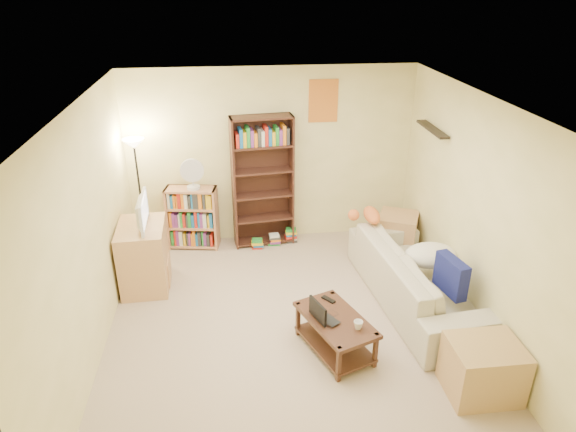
{
  "coord_description": "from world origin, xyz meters",
  "views": [
    {
      "loc": [
        -0.57,
        -4.63,
        3.57
      ],
      "look_at": [
        0.05,
        0.69,
        1.05
      ],
      "focal_mm": 32.0,
      "sensor_mm": 36.0,
      "label": 1
    }
  ],
  "objects_px": {
    "sofa": "(417,277)",
    "tall_bookshelf": "(263,179)",
    "tv_stand": "(144,256)",
    "desk_fan": "(192,173)",
    "television": "(138,212)",
    "floor_lamp": "(136,164)",
    "laptop": "(329,316)",
    "tabby_cat": "(368,215)",
    "coffee_table": "(335,330)",
    "short_bookshelf": "(193,218)",
    "side_table": "(397,234)",
    "end_cabinet": "(483,369)",
    "mug": "(358,325)"
  },
  "relations": [
    {
      "from": "tabby_cat",
      "to": "floor_lamp",
      "type": "bearing_deg",
      "value": 166.3
    },
    {
      "from": "side_table",
      "to": "desk_fan",
      "type": "bearing_deg",
      "value": 170.09
    },
    {
      "from": "tall_bookshelf",
      "to": "floor_lamp",
      "type": "bearing_deg",
      "value": 178.65
    },
    {
      "from": "end_cabinet",
      "to": "laptop",
      "type": "bearing_deg",
      "value": 149.69
    },
    {
      "from": "tabby_cat",
      "to": "laptop",
      "type": "distance_m",
      "value": 1.83
    },
    {
      "from": "laptop",
      "to": "tv_stand",
      "type": "xyz_separation_m",
      "value": [
        -2.04,
        1.49,
        -0.01
      ]
    },
    {
      "from": "tall_bookshelf",
      "to": "desk_fan",
      "type": "distance_m",
      "value": 0.97
    },
    {
      "from": "television",
      "to": "short_bookshelf",
      "type": "relative_size",
      "value": 0.74
    },
    {
      "from": "mug",
      "to": "tall_bookshelf",
      "type": "bearing_deg",
      "value": 105.35
    },
    {
      "from": "tabby_cat",
      "to": "coffee_table",
      "type": "bearing_deg",
      "value": -114.7
    },
    {
      "from": "tabby_cat",
      "to": "desk_fan",
      "type": "bearing_deg",
      "value": 159.96
    },
    {
      "from": "television",
      "to": "desk_fan",
      "type": "height_order",
      "value": "desk_fan"
    },
    {
      "from": "sofa",
      "to": "end_cabinet",
      "type": "height_order",
      "value": "sofa"
    },
    {
      "from": "sofa",
      "to": "tall_bookshelf",
      "type": "relative_size",
      "value": 1.28
    },
    {
      "from": "tv_stand",
      "to": "end_cabinet",
      "type": "xyz_separation_m",
      "value": [
        3.35,
        -2.26,
        -0.14
      ]
    },
    {
      "from": "tabby_cat",
      "to": "coffee_table",
      "type": "distance_m",
      "value": 1.85
    },
    {
      "from": "sofa",
      "to": "television",
      "type": "bearing_deg",
      "value": 70.88
    },
    {
      "from": "laptop",
      "to": "sofa",
      "type": "bearing_deg",
      "value": -91.68
    },
    {
      "from": "laptop",
      "to": "desk_fan",
      "type": "xyz_separation_m",
      "value": [
        -1.44,
        2.42,
        0.72
      ]
    },
    {
      "from": "tv_stand",
      "to": "end_cabinet",
      "type": "relative_size",
      "value": 1.28
    },
    {
      "from": "coffee_table",
      "to": "tv_stand",
      "type": "height_order",
      "value": "tv_stand"
    },
    {
      "from": "mug",
      "to": "floor_lamp",
      "type": "xyz_separation_m",
      "value": [
        -2.39,
        2.53,
        0.88
      ]
    },
    {
      "from": "tv_stand",
      "to": "desk_fan",
      "type": "distance_m",
      "value": 1.32
    },
    {
      "from": "sofa",
      "to": "mug",
      "type": "relative_size",
      "value": 19.97
    },
    {
      "from": "laptop",
      "to": "tall_bookshelf",
      "type": "bearing_deg",
      "value": -21.89
    },
    {
      "from": "short_bookshelf",
      "to": "tabby_cat",
      "type": "bearing_deg",
      "value": -11.3
    },
    {
      "from": "tv_stand",
      "to": "desk_fan",
      "type": "height_order",
      "value": "desk_fan"
    },
    {
      "from": "sofa",
      "to": "floor_lamp",
      "type": "height_order",
      "value": "floor_lamp"
    },
    {
      "from": "coffee_table",
      "to": "side_table",
      "type": "bearing_deg",
      "value": 35.73
    },
    {
      "from": "tv_stand",
      "to": "desk_fan",
      "type": "xyz_separation_m",
      "value": [
        0.6,
        0.93,
        0.72
      ]
    },
    {
      "from": "sofa",
      "to": "end_cabinet",
      "type": "bearing_deg",
      "value": 177.78
    },
    {
      "from": "desk_fan",
      "to": "floor_lamp",
      "type": "distance_m",
      "value": 0.74
    },
    {
      "from": "tabby_cat",
      "to": "end_cabinet",
      "type": "bearing_deg",
      "value": -78.17
    },
    {
      "from": "sofa",
      "to": "end_cabinet",
      "type": "xyz_separation_m",
      "value": [
        0.1,
        -1.5,
        -0.07
      ]
    },
    {
      "from": "tabby_cat",
      "to": "mug",
      "type": "bearing_deg",
      "value": -107.19
    },
    {
      "from": "end_cabinet",
      "to": "side_table",
      "type": "bearing_deg",
      "value": 89.23
    },
    {
      "from": "coffee_table",
      "to": "television",
      "type": "height_order",
      "value": "television"
    },
    {
      "from": "short_bookshelf",
      "to": "side_table",
      "type": "xyz_separation_m",
      "value": [
        2.84,
        -0.53,
        -0.16
      ]
    },
    {
      "from": "short_bookshelf",
      "to": "sofa",
      "type": "bearing_deg",
      "value": -23.3
    },
    {
      "from": "sofa",
      "to": "desk_fan",
      "type": "height_order",
      "value": "desk_fan"
    },
    {
      "from": "tall_bookshelf",
      "to": "short_bookshelf",
      "type": "distance_m",
      "value": 1.15
    },
    {
      "from": "tv_stand",
      "to": "mug",
      "type": "bearing_deg",
      "value": -39.01
    },
    {
      "from": "tabby_cat",
      "to": "mug",
      "type": "distance_m",
      "value": 1.92
    },
    {
      "from": "sofa",
      "to": "mug",
      "type": "distance_m",
      "value": 1.35
    },
    {
      "from": "side_table",
      "to": "end_cabinet",
      "type": "distance_m",
      "value": 2.7
    },
    {
      "from": "coffee_table",
      "to": "floor_lamp",
      "type": "height_order",
      "value": "floor_lamp"
    },
    {
      "from": "coffee_table",
      "to": "side_table",
      "type": "height_order",
      "value": "side_table"
    },
    {
      "from": "tv_stand",
      "to": "coffee_table",
      "type": "bearing_deg",
      "value": -37.97
    },
    {
      "from": "tall_bookshelf",
      "to": "short_bookshelf",
      "type": "xyz_separation_m",
      "value": [
        -1.01,
        0.0,
        -0.54
      ]
    },
    {
      "from": "tabby_cat",
      "to": "mug",
      "type": "height_order",
      "value": "tabby_cat"
    }
  ]
}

